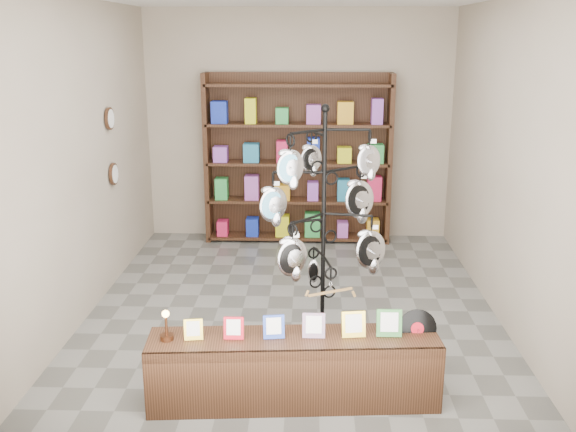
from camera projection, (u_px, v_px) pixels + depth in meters
The scene contains 6 objects.
ground at pixel (292, 309), 6.45m from camera, with size 5.00×5.00×0.00m, color slate.
room_envelope at pixel (293, 125), 5.94m from camera, with size 5.00×5.00×5.00m.
display_tree at pixel (324, 214), 5.28m from camera, with size 1.15×1.15×2.13m.
front_shelf at pixel (294, 369), 4.75m from camera, with size 2.16×0.60×0.75m.
back_shelving at pixel (298, 164), 8.37m from camera, with size 2.42×0.36×2.20m.
wall_clocks at pixel (112, 147), 6.88m from camera, with size 0.03×0.24×0.84m.
Camera 1 is at (0.17, -5.95, 2.65)m, focal length 40.00 mm.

